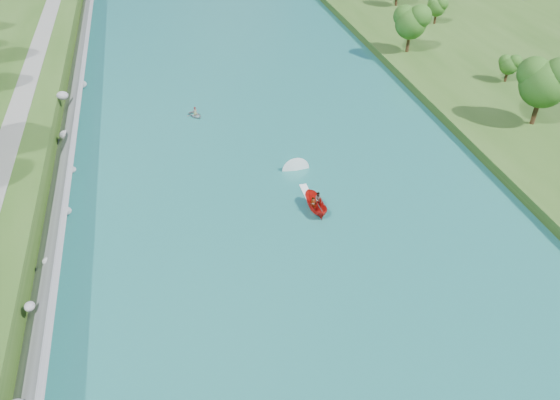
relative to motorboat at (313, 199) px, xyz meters
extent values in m
plane|color=#2D5119|center=(-3.09, -16.58, -0.90)|extent=(260.00, 260.00, 0.00)
cube|color=#1A6365|center=(-3.09, 3.42, -0.85)|extent=(55.00, 240.00, 0.10)
cube|color=slate|center=(-28.94, 3.42, 0.90)|extent=(3.54, 236.00, 4.05)
ellipsoid|color=gray|center=(-29.70, -11.81, 1.68)|extent=(0.95, 1.13, 0.70)
ellipsoid|color=gray|center=(-28.81, -5.37, 1.13)|extent=(1.29, 1.05, 0.84)
ellipsoid|color=gray|center=(-28.13, 4.52, -0.11)|extent=(1.17, 1.05, 0.90)
ellipsoid|color=gray|center=(-28.18, 13.70, -0.30)|extent=(1.12, 1.22, 0.68)
ellipsoid|color=gray|center=(-29.37, 21.07, 0.86)|extent=(1.46, 1.72, 1.11)
ellipsoid|color=gray|center=(-29.93, 30.12, 2.62)|extent=(1.70, 1.48, 1.26)
ellipsoid|color=gray|center=(-28.14, 39.42, 0.11)|extent=(1.53, 1.92, 1.04)
ellipsoid|color=#2D5316|center=(35.37, 9.55, 6.40)|extent=(6.97, 6.97, 11.61)
ellipsoid|color=#2D5316|center=(39.62, 23.35, 3.28)|extent=(3.22, 3.22, 5.37)
ellipsoid|color=#2D5316|center=(29.38, 39.30, 5.60)|extent=(6.00, 6.00, 10.00)
ellipsoid|color=#2D5316|center=(41.30, 52.33, 3.71)|extent=(3.74, 3.74, 6.23)
imported|color=red|center=(-0.02, -1.15, 0.09)|extent=(2.23, 4.79, 1.79)
imported|color=#66605B|center=(-0.42, -1.55, 0.46)|extent=(0.71, 0.50, 1.82)
imported|color=#66605B|center=(0.48, -0.65, 0.44)|extent=(1.04, 0.92, 1.78)
cube|color=white|center=(-0.02, 1.85, -0.77)|extent=(0.90, 5.00, 0.06)
imported|color=#92959A|center=(-11.05, 25.64, -0.53)|extent=(2.96, 3.25, 0.55)
imported|color=#66605B|center=(-11.05, 25.64, 0.08)|extent=(0.63, 0.41, 1.27)
camera|label=1|loc=(-15.77, -49.44, 38.04)|focal=35.00mm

